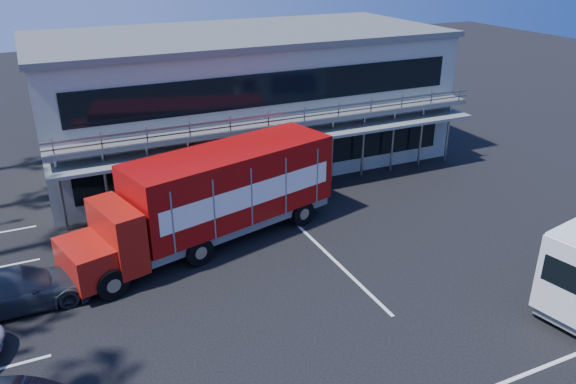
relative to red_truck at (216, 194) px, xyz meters
name	(u,v)px	position (x,y,z in m)	size (l,w,h in m)	color
ground	(314,300)	(1.70, -5.69, -2.16)	(120.00, 120.00, 0.00)	black
building	(242,97)	(4.70, 9.25, 1.49)	(22.40, 12.00, 7.30)	gray
red_truck	(216,194)	(0.00, 0.00, 0.00)	(11.98, 5.60, 3.93)	#9C130C
parked_car_d	(18,289)	(-7.80, -1.69, -1.46)	(1.98, 4.88, 1.42)	#2F353E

